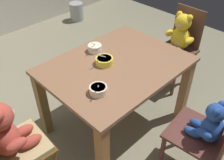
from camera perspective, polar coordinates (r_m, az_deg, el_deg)
The scene contains 9 objects.
ground_plane at distance 2.54m, azimuth 0.81°, elevation -9.86°, with size 5.20×5.20×0.04m.
dining_table at distance 2.14m, azimuth 0.94°, elevation 0.82°, with size 1.16×0.88×0.70m.
teddy_chair_near_front at distance 1.91m, azimuth 21.10°, elevation -10.68°, with size 0.43×0.45×0.81m.
teddy_chair_near_right at distance 2.82m, azimuth 15.12°, elevation 9.10°, with size 0.42×0.39×0.87m.
teddy_chair_near_left at distance 1.79m, azimuth -22.21°, elevation -12.30°, with size 0.39×0.39×0.88m.
porridge_bowl_yellow_center at distance 2.05m, azimuth -1.75°, elevation 4.41°, with size 0.16×0.15×0.13m.
porridge_bowl_white_far_center at distance 2.22m, azimuth -3.96°, elevation 7.31°, with size 0.12×0.12×0.12m.
porridge_bowl_cream_near_left at distance 1.76m, azimuth -3.14°, elevation -2.20°, with size 0.13×0.13×0.12m.
metal_pail at distance 4.48m, azimuth -8.06°, elevation 15.18°, with size 0.23×0.23×0.30m, color #93969B.
Camera 1 is at (-1.22, -1.18, 1.87)m, focal length 40.14 mm.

